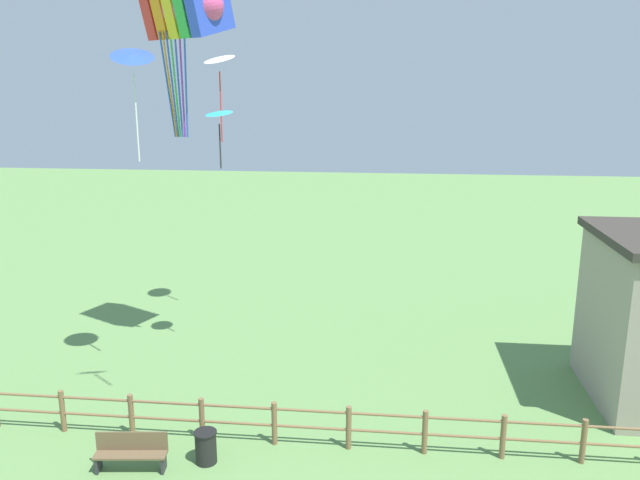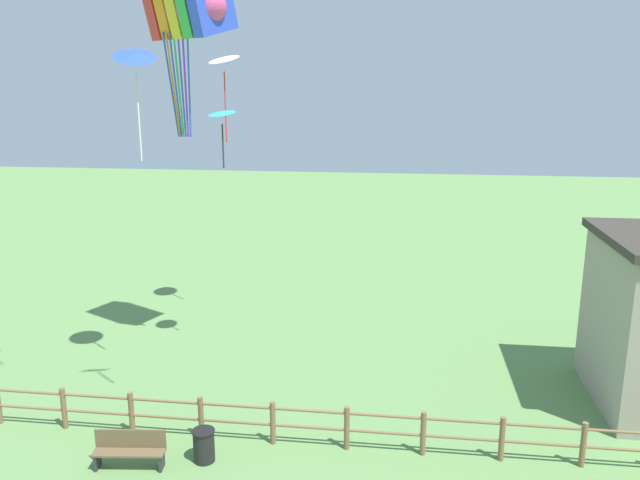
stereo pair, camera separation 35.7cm
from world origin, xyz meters
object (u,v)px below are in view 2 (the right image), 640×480
(park_bench_near_fence, at_px, (130,448))
(kite_rainbow_parafoil, at_px, (189,9))
(kite_cyan_delta, at_px, (222,115))
(kite_blue_delta, at_px, (135,58))
(kite_white_delta, at_px, (224,61))
(trash_bin, at_px, (204,445))

(park_bench_near_fence, relative_size, kite_rainbow_parafoil, 0.36)
(kite_cyan_delta, bearing_deg, kite_rainbow_parafoil, 178.35)
(kite_blue_delta, bearing_deg, kite_white_delta, 80.15)
(kite_white_delta, distance_m, kite_blue_delta, 5.53)
(trash_bin, distance_m, kite_cyan_delta, 9.83)
(kite_white_delta, bearing_deg, park_bench_near_fence, -88.89)
(trash_bin, height_order, kite_rainbow_parafoil, kite_rainbow_parafoil)
(trash_bin, xyz_separation_m, kite_blue_delta, (-2.81, 3.94, 9.23))
(kite_rainbow_parafoil, bearing_deg, kite_cyan_delta, -1.65)
(kite_blue_delta, height_order, kite_cyan_delta, kite_blue_delta)
(kite_blue_delta, bearing_deg, kite_cyan_delta, 50.72)
(kite_white_delta, xyz_separation_m, kite_cyan_delta, (0.82, -3.29, -1.75))
(trash_bin, height_order, kite_blue_delta, kite_blue_delta)
(park_bench_near_fence, xyz_separation_m, kite_rainbow_parafoil, (-0.26, 6.60, 10.69))
(park_bench_near_fence, relative_size, trash_bin, 2.13)
(trash_bin, bearing_deg, kite_cyan_delta, 99.72)
(park_bench_near_fence, relative_size, kite_cyan_delta, 0.94)
(kite_white_delta, bearing_deg, trash_bin, -78.75)
(kite_rainbow_parafoil, xyz_separation_m, kite_cyan_delta, (0.89, -0.03, -3.12))
(trash_bin, xyz_separation_m, kite_white_delta, (-1.87, 9.39, 9.38))
(kite_rainbow_parafoil, xyz_separation_m, kite_white_delta, (0.07, 3.26, -1.37))
(park_bench_near_fence, bearing_deg, trash_bin, 15.70)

